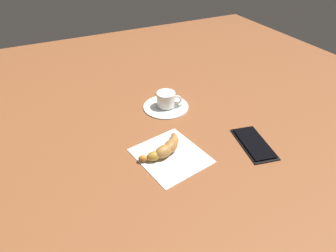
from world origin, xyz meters
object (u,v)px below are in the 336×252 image
object	(u,v)px
croissant	(166,148)
cell_phone	(254,143)
saucer	(166,106)
sugar_packet	(175,101)
espresso_cup	(166,99)
teaspoon	(163,103)
napkin	(171,155)

from	to	relation	value
croissant	cell_phone	world-z (taller)	croissant
saucer	cell_phone	world-z (taller)	same
sugar_packet	espresso_cup	bearing A→B (deg)	83.46
espresso_cup	sugar_packet	size ratio (longest dim) A/B	1.23
espresso_cup	cell_phone	bearing A→B (deg)	25.41
saucer	espresso_cup	distance (m)	0.03
croissant	cell_phone	xyz separation A→B (m)	(0.07, 0.23, -0.01)
sugar_packet	saucer	bearing A→B (deg)	79.89
sugar_packet	croissant	bearing A→B (deg)	129.29
saucer	cell_phone	xyz separation A→B (m)	(0.28, 0.13, -0.00)
espresso_cup	cell_phone	world-z (taller)	espresso_cup
croissant	teaspoon	bearing A→B (deg)	156.03
teaspoon	croissant	size ratio (longest dim) A/B	0.89
espresso_cup	cell_phone	xyz separation A→B (m)	(0.27, 0.13, -0.03)
espresso_cup	croissant	bearing A→B (deg)	-26.37
teaspoon	sugar_packet	bearing A→B (deg)	79.63
sugar_packet	croissant	distance (m)	0.25
sugar_packet	cell_phone	distance (m)	0.30
saucer	napkin	size ratio (longest dim) A/B	0.83
espresso_cup	napkin	size ratio (longest dim) A/B	0.42
cell_phone	espresso_cup	bearing A→B (deg)	-154.59
espresso_cup	sugar_packet	world-z (taller)	espresso_cup
espresso_cup	napkin	world-z (taller)	espresso_cup
saucer	napkin	bearing A→B (deg)	-22.87
cell_phone	sugar_packet	bearing A→B (deg)	-160.87
croissant	saucer	bearing A→B (deg)	154.05
napkin	croissant	size ratio (longest dim) A/B	1.28
espresso_cup	cell_phone	distance (m)	0.30
saucer	cell_phone	bearing A→B (deg)	25.41
saucer	cell_phone	distance (m)	0.30
teaspoon	espresso_cup	bearing A→B (deg)	17.73
teaspoon	sugar_packet	distance (m)	0.04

